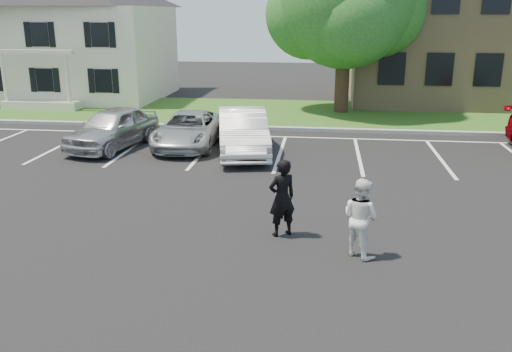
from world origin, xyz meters
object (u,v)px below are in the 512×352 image
Objects in this scene: tree at (347,2)px; man_black_suit at (282,198)px; man_white_shirt at (361,217)px; car_silver_west at (113,128)px; car_silver_minivan at (189,130)px; house at (74,31)px; car_white_sedan at (243,132)px.

man_black_suit is (-1.82, -16.11, -4.45)m from tree.
man_black_suit is at bearing 16.16° from man_white_shirt.
car_silver_minivan is (2.74, 0.59, -0.11)m from car_silver_west.
man_black_suit is at bearing -34.77° from car_silver_west.
tree is (15.46, -3.32, 1.52)m from house.
house is 15.07m from car_silver_minivan.
car_white_sedan is at bearing -107.24° from man_black_suit.
car_silver_west is at bearing -168.99° from car_silver_minivan.
car_white_sedan is (4.94, -0.28, 0.03)m from car_silver_west.
house reaches higher than man_white_shirt.
car_silver_west is (-8.61, 8.40, -0.08)m from man_white_shirt.
tree is at bearing -47.54° from man_white_shirt.
tree reaches higher than car_silver_west.
tree is 1.84× the size of car_white_sedan.
car_white_sedan reaches higher than car_silver_west.
car_white_sedan is at bearing -22.73° from car_silver_minivan.
man_black_suit is 1.89m from man_white_shirt.
tree is at bearing -12.11° from house.
man_black_suit is 7.54m from car_white_sedan.
house is 2.23× the size of car_silver_minivan.
house is at bearing 132.29° from car_silver_west.
house is 6.15× the size of man_white_shirt.
house reaches higher than man_black_suit.
tree reaches higher than man_black_suit.
car_silver_west is (-8.73, -8.56, -4.59)m from tree.
man_black_suit reaches higher than man_white_shirt.
house is at bearing 128.87° from car_silver_minivan.
man_black_suit reaches higher than car_silver_minivan.
car_white_sedan is (-1.97, 7.27, -0.11)m from man_black_suit.
man_black_suit is 0.37× the size of car_white_sedan.
car_silver_minivan is (-5.86, 9.00, -0.19)m from man_white_shirt.
car_silver_minivan is at bearing 147.01° from car_white_sedan.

